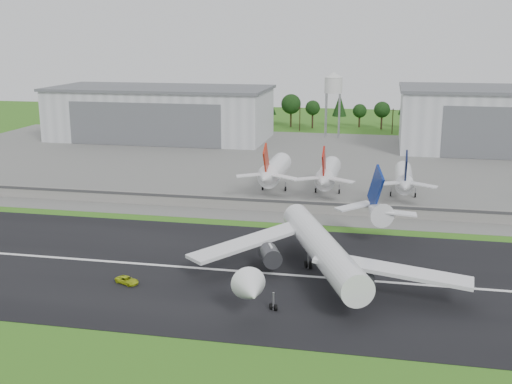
% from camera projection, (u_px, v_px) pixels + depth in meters
% --- Properties ---
extents(ground, '(600.00, 600.00, 0.00)m').
position_uv_depth(ground, '(270.00, 294.00, 117.14)').
color(ground, '#266317').
rests_on(ground, ground).
extents(runway, '(320.00, 60.00, 0.10)m').
position_uv_depth(runway, '(279.00, 274.00, 126.64)').
color(runway, black).
rests_on(runway, ground).
extents(runway_centerline, '(220.00, 1.00, 0.02)m').
position_uv_depth(runway_centerline, '(279.00, 274.00, 126.62)').
color(runway_centerline, white).
rests_on(runway_centerline, runway).
extents(apron, '(320.00, 150.00, 0.10)m').
position_uv_depth(apron, '(330.00, 165.00, 231.20)').
color(apron, slate).
rests_on(apron, ground).
extents(blast_fence, '(240.00, 0.61, 3.50)m').
position_uv_depth(blast_fence, '(308.00, 207.00, 168.98)').
color(blast_fence, gray).
rests_on(blast_fence, ground).
extents(hangar_west, '(97.00, 44.00, 23.20)m').
position_uv_depth(hangar_west, '(161.00, 113.00, 286.71)').
color(hangar_west, silver).
rests_on(hangar_west, ground).
extents(water_tower, '(8.40, 8.40, 29.40)m').
position_uv_depth(water_tower, '(333.00, 83.00, 288.05)').
color(water_tower, '#99999E').
rests_on(water_tower, ground).
extents(utility_poles, '(230.00, 3.00, 12.00)m').
position_uv_depth(utility_poles, '(345.00, 132.00, 307.27)').
color(utility_poles, black).
rests_on(utility_poles, ground).
extents(treeline, '(320.00, 16.00, 22.00)m').
position_uv_depth(treeline, '(347.00, 128.00, 321.52)').
color(treeline, black).
rests_on(treeline, ground).
extents(main_airliner, '(53.43, 57.30, 18.17)m').
position_uv_depth(main_airliner, '(321.00, 255.00, 123.49)').
color(main_airliner, white).
rests_on(main_airliner, runway).
extents(ground_vehicle, '(5.38, 4.05, 1.36)m').
position_uv_depth(ground_vehicle, '(127.00, 280.00, 121.73)').
color(ground_vehicle, '#ADC116').
rests_on(ground_vehicle, runway).
extents(parked_jet_red_a, '(7.36, 31.29, 16.93)m').
position_uv_depth(parked_jet_red_a, '(273.00, 171.00, 190.96)').
color(parked_jet_red_a, white).
rests_on(parked_jet_red_a, ground).
extents(parked_jet_red_b, '(7.36, 31.29, 16.65)m').
position_uv_depth(parked_jet_red_b, '(327.00, 174.00, 187.84)').
color(parked_jet_red_b, silver).
rests_on(parked_jet_red_b, ground).
extents(parked_jet_navy, '(7.36, 31.29, 16.34)m').
position_uv_depth(parked_jet_navy, '(404.00, 179.00, 183.58)').
color(parked_jet_navy, white).
rests_on(parked_jet_navy, ground).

